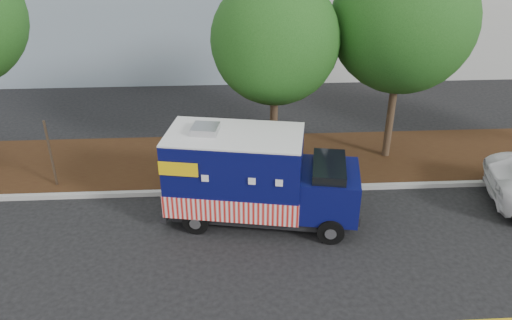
{
  "coord_description": "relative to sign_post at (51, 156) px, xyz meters",
  "views": [
    {
      "loc": [
        0.28,
        -12.35,
        8.36
      ],
      "look_at": [
        1.03,
        0.6,
        1.59
      ],
      "focal_mm": 35.0,
      "sensor_mm": 36.0,
      "label": 1
    }
  ],
  "objects": [
    {
      "name": "tree_c",
      "position": [
        11.28,
        1.48,
        3.74
      ],
      "size": [
        4.65,
        4.65,
        7.27
      ],
      "color": "#38281C",
      "rests_on": "ground"
    },
    {
      "name": "mulch_strip",
      "position": [
        5.37,
        1.49,
        -1.12
      ],
      "size": [
        120.0,
        4.0,
        0.15
      ],
      "primitive_type": "cube",
      "color": "black",
      "rests_on": "ground"
    },
    {
      "name": "ground",
      "position": [
        5.37,
        -2.01,
        -1.2
      ],
      "size": [
        120.0,
        120.0,
        0.0
      ],
      "primitive_type": "plane",
      "color": "black",
      "rests_on": "ground"
    },
    {
      "name": "tree_b",
      "position": [
        7.15,
        1.07,
        3.27
      ],
      "size": [
        4.05,
        4.05,
        6.5
      ],
      "color": "#38281C",
      "rests_on": "ground"
    },
    {
      "name": "food_truck",
      "position": [
        6.26,
        -2.07,
        0.11
      ],
      "size": [
        5.77,
        2.98,
        2.9
      ],
      "rotation": [
        0.0,
        0.0,
        -0.18
      ],
      "color": "black",
      "rests_on": "ground"
    },
    {
      "name": "sign_post",
      "position": [
        0.0,
        0.0,
        0.0
      ],
      "size": [
        0.06,
        0.06,
        2.4
      ],
      "primitive_type": "cube",
      "color": "#473828",
      "rests_on": "ground"
    },
    {
      "name": "curb",
      "position": [
        5.37,
        -0.61,
        -1.12
      ],
      "size": [
        120.0,
        0.18,
        0.15
      ],
      "primitive_type": "cube",
      "color": "#9E9E99",
      "rests_on": "ground"
    }
  ]
}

